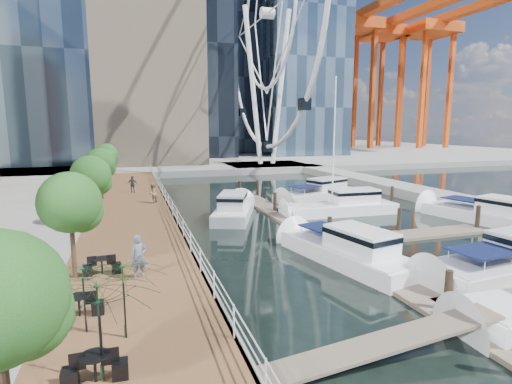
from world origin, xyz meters
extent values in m
plane|color=black|center=(0.00, 0.00, 0.00)|extent=(520.00, 520.00, 0.00)
cube|color=brown|center=(-9.00, 15.00, 0.50)|extent=(6.00, 60.00, 1.00)
cube|color=#595954|center=(-6.00, 15.00, 0.50)|extent=(0.25, 60.00, 1.00)
cube|color=gray|center=(0.00, 102.00, 0.50)|extent=(200.00, 114.00, 1.00)
cube|color=gray|center=(20.00, 20.00, 0.50)|extent=(4.00, 60.00, 1.00)
cube|color=gray|center=(14.00, 52.00, 0.50)|extent=(14.00, 12.00, 1.00)
cube|color=#6D6051|center=(3.00, 10.00, 0.10)|extent=(2.00, 32.00, 0.20)
cube|color=#6D6051|center=(9.00, 8.00, 0.10)|extent=(12.00, 2.00, 0.20)
cube|color=#6D6051|center=(9.00, 18.00, 0.10)|extent=(12.00, 2.00, 0.20)
cylinder|color=white|center=(11.50, 52.00, 14.00)|extent=(0.80, 0.80, 26.00)
cylinder|color=white|center=(16.50, 52.00, 14.00)|extent=(0.80, 0.80, 26.00)
torus|color=white|center=(14.00, 52.00, 26.00)|extent=(0.70, 44.70, 44.70)
cylinder|color=#3F2B1C|center=(-11.40, 4.00, 2.20)|extent=(0.20, 0.20, 2.40)
sphere|color=#265B1E|center=(-11.40, 4.00, 4.30)|extent=(2.60, 2.60, 2.60)
cylinder|color=#3F2B1C|center=(-11.40, 14.00, 2.20)|extent=(0.20, 0.20, 2.40)
sphere|color=#265B1E|center=(-11.40, 14.00, 4.30)|extent=(2.60, 2.60, 2.60)
cylinder|color=#3F2B1C|center=(-11.40, 24.00, 2.20)|extent=(0.20, 0.20, 2.40)
sphere|color=#265B1E|center=(-11.40, 24.00, 4.30)|extent=(2.60, 2.60, 2.60)
cylinder|color=#3F2B1C|center=(-11.40, 34.00, 2.20)|extent=(0.20, 0.20, 2.40)
sphere|color=#265B1E|center=(-11.40, 34.00, 4.30)|extent=(2.60, 2.60, 2.60)
imported|color=#525D6E|center=(-8.74, 3.04, 1.95)|extent=(0.77, 0.58, 1.90)
imported|color=gray|center=(-7.18, 20.58, 1.84)|extent=(1.01, 1.03, 1.68)
imported|color=#2E3539|center=(-8.74, 26.57, 1.85)|extent=(1.08, 0.71, 1.70)
imported|color=#0F381E|center=(-9.80, -4.06, 2.36)|extent=(3.93, 3.96, 2.72)
imported|color=#103C12|center=(-9.27, -1.98, 2.22)|extent=(3.13, 3.17, 2.43)
imported|color=#103C24|center=(-10.48, -1.24, 2.11)|extent=(2.61, 2.65, 2.23)
camera|label=1|loc=(-8.90, -14.08, 7.43)|focal=28.00mm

